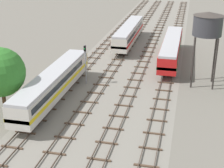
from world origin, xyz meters
TOP-DOWN VIEW (x-y plane):
  - ground_plane at (0.00, 56.00)m, footprint 480.00×480.00m
  - ballast_bed at (0.00, 56.00)m, footprint 17.72×176.00m
  - track_far_left at (-6.86, 57.00)m, footprint 2.40×126.00m
  - track_left at (-2.29, 57.00)m, footprint 2.40×126.00m
  - track_centre_left at (2.29, 57.00)m, footprint 2.40×126.00m
  - track_centre at (6.86, 57.00)m, footprint 2.40×126.00m
  - diesel_railcar_far_left_nearest at (-6.86, 30.96)m, footprint 2.96×20.50m
  - diesel_railcar_centre_near at (6.86, 50.55)m, footprint 2.96×20.50m
  - diesel_railcar_left_mid at (-2.29, 59.77)m, footprint 2.96×20.50m
  - water_tower at (12.06, 41.20)m, footprint 4.21×4.21m
  - signal_post_nearest at (-4.57, 37.54)m, footprint 0.28×0.47m
  - lineside_tree_2 at (-11.49, 26.48)m, footprint 5.88×5.88m

SIDE VIEW (x-z plane):
  - ground_plane at x=0.00m, z-range 0.00..0.00m
  - ballast_bed at x=0.00m, z-range 0.00..0.01m
  - track_far_left at x=-6.86m, z-range -0.01..0.28m
  - track_left at x=-2.29m, z-range -0.01..0.28m
  - track_centre_left at x=2.29m, z-range -0.01..0.28m
  - track_centre at x=6.86m, z-range -0.01..0.28m
  - diesel_railcar_far_left_nearest at x=-6.86m, z-range 0.70..4.50m
  - diesel_railcar_centre_near at x=6.86m, z-range 0.70..4.50m
  - diesel_railcar_left_mid at x=-2.29m, z-range 0.70..4.50m
  - signal_post_nearest at x=-4.57m, z-range 0.77..6.73m
  - lineside_tree_2 at x=-11.49m, z-range 1.16..9.36m
  - water_tower at x=12.06m, z-range 3.56..14.23m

